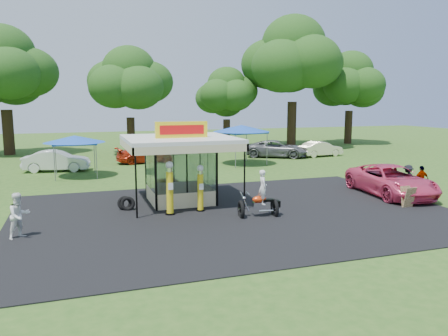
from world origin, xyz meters
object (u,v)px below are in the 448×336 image
(pink_sedan, at_px, (391,181))
(tent_east, at_px, (241,129))
(gas_pump_right, at_px, (200,189))
(gas_pump_left, at_px, (170,189))
(bg_car_a, at_px, (57,161))
(a_frame_sign, at_px, (408,197))
(bg_car_d, at_px, (277,149))
(gas_station_kiosk, at_px, (180,168))
(kiosk_car, at_px, (171,185))
(spectator_east_a, at_px, (408,179))
(bg_car_b, at_px, (145,155))
(tent_west, at_px, (74,139))
(spectator_west, at_px, (19,216))
(motorcycle, at_px, (261,198))
(bg_car_e, at_px, (320,149))
(spectator_east_b, at_px, (421,180))

(pink_sedan, distance_m, tent_east, 14.47)
(gas_pump_right, xyz_separation_m, tent_east, (7.38, 13.94, 1.86))
(gas_pump_left, distance_m, bg_car_a, 16.09)
(a_frame_sign, xyz_separation_m, bg_car_d, (2.34, 19.69, 0.26))
(gas_station_kiosk, xyz_separation_m, pink_sedan, (11.40, -2.11, -0.95))
(gas_pump_right, distance_m, kiosk_car, 4.44)
(gas_pump_left, xyz_separation_m, a_frame_sign, (11.30, -2.34, -0.67))
(spectator_east_a, relative_size, bg_car_b, 0.34)
(spectator_east_a, distance_m, bg_car_a, 24.12)
(tent_west, bearing_deg, kiosk_car, -56.31)
(gas_pump_left, xyz_separation_m, spectator_west, (-6.11, -1.54, -0.31))
(gas_pump_left, height_order, spectator_east_a, gas_pump_left)
(gas_pump_left, relative_size, gas_pump_right, 1.12)
(a_frame_sign, xyz_separation_m, spectator_east_a, (2.38, 2.75, 0.29))
(gas_station_kiosk, height_order, kiosk_car, gas_station_kiosk)
(tent_east, bearing_deg, gas_station_kiosk, -123.71)
(a_frame_sign, bearing_deg, spectator_west, 176.68)
(motorcycle, height_order, bg_car_e, motorcycle)
(pink_sedan, xyz_separation_m, bg_car_e, (5.37, 16.32, -0.12))
(gas_pump_left, xyz_separation_m, bg_car_e, (17.78, 16.57, -0.49))
(kiosk_car, bearing_deg, a_frame_sign, -123.88)
(spectator_east_a, xyz_separation_m, tent_west, (-17.73, 11.77, 1.77))
(a_frame_sign, height_order, bg_car_b, bg_car_b)
(gas_pump_right, distance_m, tent_west, 13.30)
(kiosk_car, xyz_separation_m, tent_east, (7.85, 9.56, 2.45))
(spectator_east_a, relative_size, spectator_east_b, 1.03)
(gas_pump_right, height_order, bg_car_b, gas_pump_right)
(bg_car_a, bearing_deg, bg_car_d, -74.61)
(kiosk_car, bearing_deg, spectator_east_b, -108.61)
(gas_pump_right, relative_size, a_frame_sign, 2.15)
(gas_pump_left, xyz_separation_m, tent_west, (-4.06, 12.18, 1.39))
(pink_sedan, xyz_separation_m, bg_car_b, (-10.93, 17.26, -0.14))
(tent_west, bearing_deg, spectator_west, -98.51)
(spectator_east_a, height_order, bg_car_a, spectator_east_a)
(motorcycle, relative_size, a_frame_sign, 2.15)
(gas_station_kiosk, xyz_separation_m, bg_car_b, (0.47, 15.16, -1.09))
(gas_station_kiosk, bearing_deg, motorcycle, -54.73)
(bg_car_d, height_order, bg_car_e, bg_car_d)
(spectator_east_b, bearing_deg, gas_pump_left, 3.68)
(bg_car_a, xyz_separation_m, tent_west, (1.36, -2.97, 1.80))
(spectator_east_b, xyz_separation_m, bg_car_d, (-0.70, 17.28, -0.01))
(gas_pump_right, height_order, bg_car_a, gas_pump_right)
(spectator_west, relative_size, spectator_east_b, 1.12)
(a_frame_sign, xyz_separation_m, spectator_east_b, (3.04, 2.42, 0.27))
(gas_pump_left, relative_size, spectator_east_b, 1.57)
(gas_pump_right, distance_m, pink_sedan, 10.93)
(gas_pump_left, relative_size, spectator_west, 1.41)
(spectator_east_a, bearing_deg, bg_car_e, -126.31)
(spectator_west, relative_size, tent_west, 0.43)
(a_frame_sign, height_order, bg_car_e, bg_car_e)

